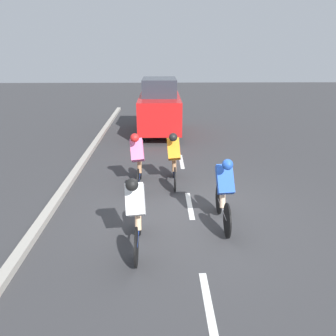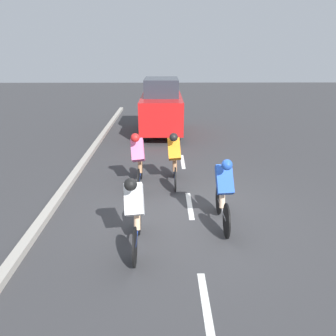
{
  "view_description": "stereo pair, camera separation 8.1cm",
  "coord_description": "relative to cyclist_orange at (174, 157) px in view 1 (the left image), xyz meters",
  "views": [
    {
      "loc": [
        0.67,
        6.56,
        3.51
      ],
      "look_at": [
        0.52,
        -0.42,
        0.95
      ],
      "focal_mm": 35.0,
      "sensor_mm": 36.0,
      "label": 1
    },
    {
      "loc": [
        0.59,
        6.56,
        3.51
      ],
      "look_at": [
        0.52,
        -0.42,
        0.95
      ],
      "focal_mm": 35.0,
      "sensor_mm": 36.0,
      "label": 2
    }
  ],
  "objects": [
    {
      "name": "ground_plane",
      "position": [
        -0.33,
        1.69,
        -0.79
      ],
      "size": [
        60.0,
        60.0,
        0.0
      ],
      "primitive_type": "plane",
      "color": "#38383A"
    },
    {
      "name": "lane_stripe_near",
      "position": [
        -0.33,
        4.48,
        -0.79
      ],
      "size": [
        0.12,
        1.4,
        0.01
      ],
      "primitive_type": "cube",
      "color": "white",
      "rests_on": "ground"
    },
    {
      "name": "lane_stripe_mid",
      "position": [
        -0.33,
        1.28,
        -0.79
      ],
      "size": [
        0.12,
        1.4,
        0.01
      ],
      "primitive_type": "cube",
      "color": "white",
      "rests_on": "ground"
    },
    {
      "name": "lane_stripe_far",
      "position": [
        -0.33,
        -1.92,
        -0.79
      ],
      "size": [
        0.12,
        1.4,
        0.01
      ],
      "primitive_type": "cube",
      "color": "white",
      "rests_on": "ground"
    },
    {
      "name": "curb",
      "position": [
        2.87,
        1.28,
        -0.72
      ],
      "size": [
        0.2,
        25.91,
        0.14
      ],
      "primitive_type": "cube",
      "color": "#A8A399",
      "rests_on": "ground"
    },
    {
      "name": "cyclist_orange",
      "position": [
        0.0,
        0.0,
        0.0
      ],
      "size": [
        0.37,
        1.65,
        1.5
      ],
      "color": "black",
      "rests_on": "ground"
    },
    {
      "name": "cyclist_blue",
      "position": [
        -0.93,
        2.22,
        0.01
      ],
      "size": [
        0.35,
        1.68,
        1.55
      ],
      "color": "black",
      "rests_on": "ground"
    },
    {
      "name": "cyclist_white",
      "position": [
        0.79,
        3.07,
        0.0
      ],
      "size": [
        0.37,
        1.71,
        1.52
      ],
      "color": "black",
      "rests_on": "ground"
    },
    {
      "name": "cyclist_pink",
      "position": [
        0.95,
        0.12,
        0.02
      ],
      "size": [
        0.39,
        1.69,
        1.53
      ],
      "color": "black",
      "rests_on": "ground"
    },
    {
      "name": "support_car",
      "position": [
        0.39,
        -5.72,
        0.36
      ],
      "size": [
        1.7,
        3.81,
        2.33
      ],
      "color": "black",
      "rests_on": "ground"
    }
  ]
}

